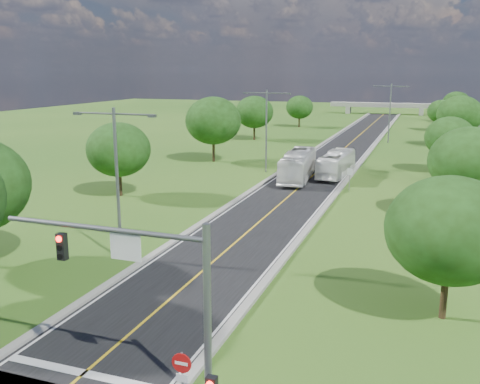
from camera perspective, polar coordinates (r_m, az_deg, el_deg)
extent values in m
plane|color=#285618|center=(79.01, 10.13, 3.76)|extent=(260.00, 260.00, 0.00)
cube|color=black|center=(84.86, 10.82, 4.37)|extent=(8.00, 150.00, 0.06)
cube|color=gray|center=(85.59, 8.01, 4.60)|extent=(0.50, 150.00, 0.22)
cube|color=gray|center=(84.32, 13.68, 4.24)|extent=(0.50, 150.00, 0.22)
cylinder|color=slate|center=(19.48, -3.48, -13.61)|extent=(0.28, 0.28, 7.20)
cylinder|color=slate|center=(20.30, -14.60, -3.80)|extent=(8.40, 0.20, 0.20)
cube|color=black|center=(21.60, -18.44, -5.55)|extent=(0.35, 0.28, 1.05)
cylinder|color=#FF140C|center=(21.37, -18.77, -4.78)|extent=(0.24, 0.06, 0.24)
cube|color=white|center=(19.95, -12.11, -5.77)|extent=(1.25, 0.06, 1.00)
cylinder|color=slate|center=(20.54, -6.15, -19.69)|extent=(0.08, 0.08, 2.50)
cylinder|color=#B20F0F|center=(20.07, -6.25, -17.69)|extent=(0.76, 0.05, 0.76)
cube|color=white|center=(20.05, -6.29, -17.73)|extent=(0.50, 0.02, 0.12)
cube|color=white|center=(20.38, -6.20, -19.14)|extent=(0.45, 0.04, 0.30)
cylinder|color=slate|center=(56.61, 11.60, 1.35)|extent=(0.08, 0.08, 2.40)
cube|color=white|center=(56.43, 11.63, 2.14)|extent=(0.55, 0.04, 0.70)
cube|color=gray|center=(159.04, 11.49, 8.59)|extent=(1.20, 3.00, 2.00)
cube|color=gray|center=(157.43, 18.77, 8.12)|extent=(1.20, 3.00, 2.00)
cube|color=gray|center=(157.81, 15.15, 8.95)|extent=(30.00, 3.00, 1.20)
cylinder|color=slate|center=(35.28, -12.94, 0.65)|extent=(0.22, 0.22, 10.00)
cylinder|color=slate|center=(35.40, -15.25, 8.10)|extent=(2.80, 0.12, 0.12)
cylinder|color=slate|center=(33.89, -11.31, 8.11)|extent=(2.80, 0.12, 0.12)
cube|color=slate|center=(36.16, -16.96, 8.01)|extent=(0.50, 0.25, 0.18)
cube|color=slate|center=(33.25, -9.36, 8.01)|extent=(0.50, 0.25, 0.18)
cylinder|color=slate|center=(65.17, 2.82, 6.47)|extent=(0.22, 0.22, 10.00)
cylinder|color=slate|center=(65.24, 1.67, 10.54)|extent=(2.80, 0.12, 0.12)
cylinder|color=slate|center=(64.43, 4.07, 10.49)|extent=(2.80, 0.12, 0.12)
cube|color=slate|center=(65.65, 0.57, 10.52)|extent=(0.50, 0.25, 0.18)
cube|color=slate|center=(64.10, 5.21, 10.41)|extent=(0.50, 0.25, 0.18)
cylinder|color=slate|center=(95.52, 15.68, 8.06)|extent=(0.22, 0.22, 10.00)
cylinder|color=slate|center=(95.38, 15.00, 10.87)|extent=(2.80, 0.12, 0.12)
cylinder|color=slate|center=(95.19, 16.71, 10.76)|extent=(2.80, 0.12, 0.12)
cube|color=slate|center=(95.50, 14.21, 10.88)|extent=(0.50, 0.25, 0.18)
cube|color=slate|center=(95.12, 17.50, 10.68)|extent=(0.50, 0.25, 0.18)
cylinder|color=black|center=(54.49, -12.66, 1.01)|extent=(0.36, 0.36, 2.70)
ellipsoid|color=#1C3A0F|center=(53.93, -12.84, 4.44)|extent=(6.30, 6.30, 5.36)
cylinder|color=black|center=(73.29, -2.84, 4.52)|extent=(0.36, 0.36, 3.24)
ellipsoid|color=#1C3A0F|center=(72.82, -2.87, 7.61)|extent=(7.56, 7.56, 6.43)
cylinder|color=black|center=(96.34, 1.53, 6.44)|extent=(0.36, 0.36, 2.88)
ellipsoid|color=#1C3A0F|center=(96.01, 1.54, 8.53)|extent=(6.72, 6.72, 5.71)
cylinder|color=black|center=(118.69, 6.33, 7.50)|extent=(0.36, 0.36, 2.52)
ellipsoid|color=#1C3A0F|center=(118.44, 6.37, 8.98)|extent=(5.88, 5.88, 5.00)
cylinder|color=black|center=(29.16, 20.95, -10.03)|extent=(0.36, 0.36, 2.70)
ellipsoid|color=#1C3A0F|center=(28.09, 21.49, -3.80)|extent=(6.30, 6.30, 5.36)
cylinder|color=black|center=(48.35, 22.98, -1.10)|extent=(0.36, 0.36, 2.88)
ellipsoid|color=#1C3A0F|center=(47.68, 23.35, 3.01)|extent=(6.72, 6.72, 5.71)
cylinder|color=black|center=(69.91, 21.26, 2.95)|extent=(0.36, 0.36, 2.52)
ellipsoid|color=#1C3A0F|center=(69.49, 21.46, 5.45)|extent=(5.88, 5.88, 5.00)
cylinder|color=black|center=(93.72, 22.20, 5.37)|extent=(0.36, 0.36, 3.06)
ellipsoid|color=#1C3A0F|center=(93.36, 22.40, 7.64)|extent=(7.14, 7.14, 6.07)
cylinder|color=black|center=(117.54, 20.54, 6.67)|extent=(0.36, 0.36, 2.34)
ellipsoid|color=#1C3A0F|center=(117.30, 20.65, 8.06)|extent=(5.46, 5.46, 4.64)
cylinder|color=black|center=(137.54, 21.95, 7.43)|extent=(0.36, 0.36, 2.70)
ellipsoid|color=#1C3A0F|center=(137.31, 22.06, 8.79)|extent=(6.30, 6.30, 5.36)
imported|color=white|center=(63.77, 10.24, 2.98)|extent=(3.02, 10.56, 2.91)
imported|color=silver|center=(61.08, 6.19, 2.84)|extent=(3.78, 11.88, 3.25)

